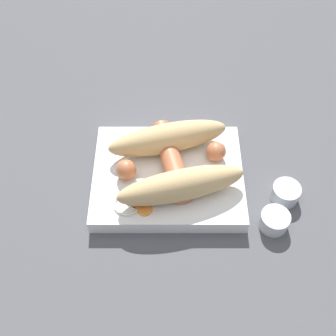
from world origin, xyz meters
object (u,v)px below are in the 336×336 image
Objects in this scene: food_tray at (168,177)px; condiment_cup_near at (274,221)px; condiment_cup_far at (285,193)px; bread_roll at (173,161)px; sausage at (172,161)px.

condiment_cup_near is (0.16, -0.08, -0.00)m from food_tray.
bread_roll is at bearing 169.04° from condiment_cup_far.
sausage is at bearing 106.76° from bread_roll.
condiment_cup_far is at bearing -9.53° from food_tray.
bread_roll is at bearing 151.19° from condiment_cup_near.
bread_roll reaches higher than condiment_cup_near.
condiment_cup_near is (0.15, -0.08, -0.04)m from bread_roll.
bread_roll is 0.01m from sausage.
sausage is 0.19m from condiment_cup_far.
condiment_cup_near and condiment_cup_far have the same top height.
food_tray is 5.38× the size of condiment_cup_near.
food_tray is 1.37× the size of sausage.
condiment_cup_far is (0.18, -0.04, -0.03)m from sausage.
condiment_cup_near is at bearing -30.45° from sausage.
food_tray is 5.38× the size of condiment_cup_far.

